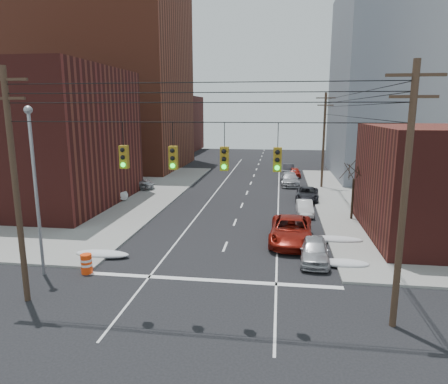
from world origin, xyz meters
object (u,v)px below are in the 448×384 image
(lot_car_b, at_px, (131,183))
(lot_car_d, at_px, (87,187))
(parked_car_b, at_px, (305,208))
(parked_car_f, at_px, (288,169))
(parked_car_d, at_px, (290,179))
(parked_car_c, at_px, (307,194))
(construction_barrel, at_px, (86,263))
(lot_car_c, at_px, (63,189))
(parked_car_a, at_px, (314,250))
(red_pickup, at_px, (291,230))
(lot_car_a, at_px, (106,194))
(parked_car_e, at_px, (295,172))

(lot_car_b, bearing_deg, lot_car_d, 111.20)
(parked_car_b, relative_size, parked_car_f, 0.87)
(parked_car_b, height_order, parked_car_d, parked_car_d)
(parked_car_c, relative_size, construction_barrel, 4.30)
(parked_car_c, distance_m, lot_car_c, 25.74)
(parked_car_a, bearing_deg, parked_car_d, 94.99)
(red_pickup, height_order, lot_car_d, red_pickup)
(red_pickup, distance_m, construction_barrel, 13.57)
(parked_car_c, distance_m, construction_barrel, 24.58)
(construction_barrel, bearing_deg, lot_car_a, 110.65)
(parked_car_b, distance_m, parked_car_e, 20.56)
(parked_car_b, height_order, parked_car_e, parked_car_b)
(parked_car_d, height_order, parked_car_f, parked_car_d)
(lot_car_b, bearing_deg, construction_barrel, -177.99)
(red_pickup, xyz_separation_m, lot_car_a, (-18.03, 10.01, -0.04))
(parked_car_b, bearing_deg, construction_barrel, -132.68)
(parked_car_d, distance_m, parked_car_f, 8.55)
(parked_car_f, height_order, lot_car_b, lot_car_b)
(lot_car_a, bearing_deg, parked_car_c, -96.40)
(parked_car_b, bearing_deg, parked_car_a, -91.64)
(parked_car_d, bearing_deg, parked_car_a, -90.16)
(construction_barrel, bearing_deg, parked_car_a, 15.56)
(lot_car_a, relative_size, lot_car_b, 0.77)
(parked_car_b, distance_m, lot_car_c, 25.43)
(parked_car_a, xyz_separation_m, parked_car_c, (0.65, 16.89, -0.06))
(lot_car_d, bearing_deg, parked_car_c, -84.94)
(parked_car_f, bearing_deg, parked_car_e, -65.86)
(lot_car_b, height_order, construction_barrel, lot_car_b)
(parked_car_b, bearing_deg, lot_car_a, 171.98)
(parked_car_b, height_order, lot_car_c, lot_car_c)
(parked_car_b, distance_m, parked_car_f, 22.52)
(parked_car_e, bearing_deg, parked_car_a, -92.40)
(parked_car_c, xyz_separation_m, parked_car_d, (-1.60, 8.22, 0.10))
(parked_car_d, height_order, lot_car_c, parked_car_d)
(red_pickup, bearing_deg, parked_car_b, 82.15)
(parked_car_b, xyz_separation_m, parked_car_d, (-1.01, 13.95, 0.15))
(red_pickup, height_order, parked_car_b, red_pickup)
(construction_barrel, bearing_deg, parked_car_c, 56.47)
(parked_car_e, bearing_deg, parked_car_c, -89.69)
(parked_car_e, relative_size, construction_barrel, 3.25)
(parked_car_d, bearing_deg, parked_car_c, -81.32)
(parked_car_e, height_order, lot_car_d, lot_car_d)
(lot_car_c, bearing_deg, parked_car_c, -70.37)
(parked_car_d, relative_size, lot_car_d, 1.48)
(red_pickup, distance_m, parked_car_d, 21.69)
(lot_car_a, bearing_deg, lot_car_b, -19.10)
(parked_car_c, height_order, lot_car_d, lot_car_d)
(red_pickup, relative_size, lot_car_d, 1.73)
(parked_car_e, distance_m, parked_car_f, 2.12)
(parked_car_f, bearing_deg, lot_car_b, -141.29)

